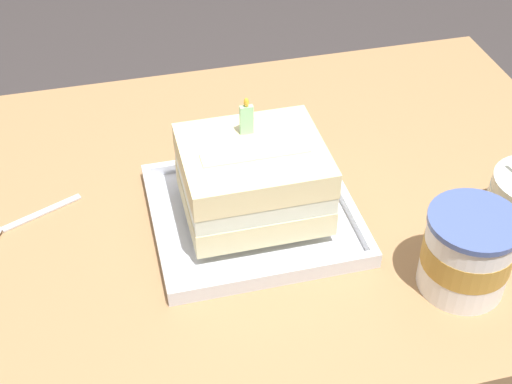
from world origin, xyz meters
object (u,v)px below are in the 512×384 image
birthday_cake (253,178)px  serving_spoon_near_tray (1,228)px  foil_tray (253,216)px  ice_cream_tub (467,252)px

birthday_cake → serving_spoon_near_tray: bearing=170.0°
foil_tray → birthday_cake: (0.00, 0.00, 0.07)m
birthday_cake → serving_spoon_near_tray: (-0.35, 0.06, -0.07)m
ice_cream_tub → foil_tray: bearing=141.3°
foil_tray → ice_cream_tub: 0.30m
birthday_cake → ice_cream_tub: (0.23, -0.19, -0.02)m
foil_tray → birthday_cake: size_ratio=1.48×
foil_tray → birthday_cake: 0.07m
birthday_cake → serving_spoon_near_tray: birthday_cake is taller
foil_tray → birthday_cake: bearing=90.0°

